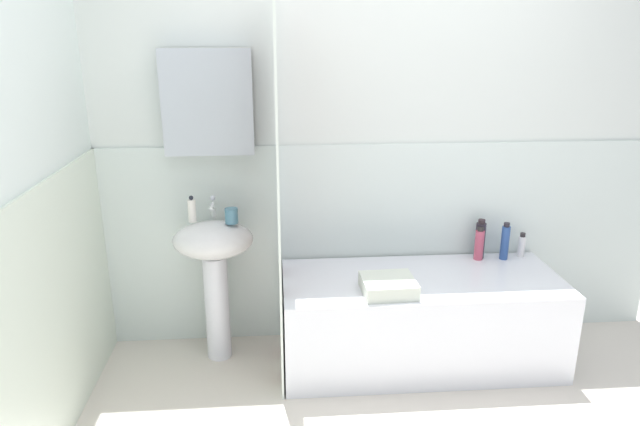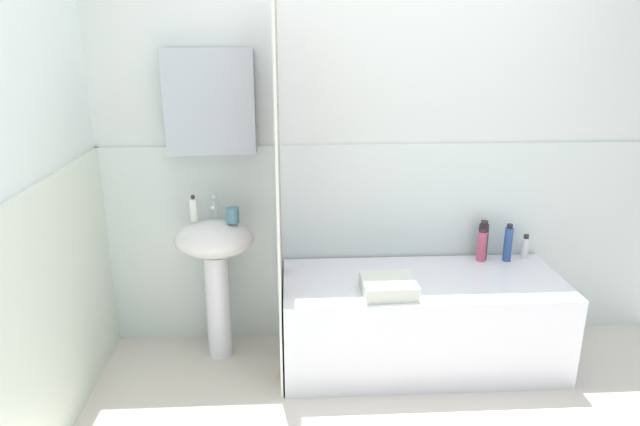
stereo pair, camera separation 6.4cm
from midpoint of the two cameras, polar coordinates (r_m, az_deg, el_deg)
name	(u,v)px [view 2 (the right image)]	position (r m, az deg, el deg)	size (l,w,h in m)	color
wall_back_tiled	(362,155)	(3.30, 4.75, 5.85)	(3.60, 0.18, 2.40)	silver
wall_left_tiled	(21,211)	(2.61, -27.12, 0.21)	(0.07, 1.81, 2.40)	silver
sink	(216,259)	(3.23, -9.85, -4.56)	(0.44, 0.34, 0.82)	white
faucet	(215,207)	(3.21, -9.96, 0.63)	(0.03, 0.12, 0.12)	silver
soap_dispenser	(194,209)	(3.17, -11.99, 0.37)	(0.04, 0.04, 0.15)	white
toothbrush_cup	(233,215)	(3.11, -8.16, -0.21)	(0.07, 0.07, 0.08)	teal
bathtub	(421,320)	(3.32, 10.63, -10.53)	(1.54, 0.64, 0.52)	white
shower_curtain	(279,196)	(2.95, -3.52, 1.66)	(0.01, 0.64, 2.00)	white
conditioner_bottle	(525,247)	(3.63, 20.33, -3.24)	(0.04, 0.04, 0.15)	white
lotion_bottle	(508,243)	(3.54, 18.82, -2.91)	(0.05, 0.05, 0.23)	#2E5198
body_wash_bottle	(483,241)	(3.52, 16.50, -2.70)	(0.06, 0.06, 0.24)	#26212B
shampoo_bottle	(482,245)	(3.50, 16.42, -3.14)	(0.05, 0.05, 0.20)	#C54D67
towel_folded	(388,286)	(3.00, 7.48, -7.31)	(0.27, 0.25, 0.08)	silver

